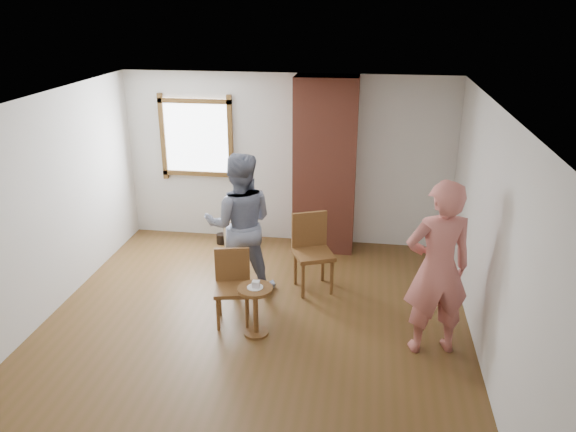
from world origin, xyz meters
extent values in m
plane|color=brown|center=(0.00, 0.00, 0.00)|extent=(5.50, 5.50, 0.00)
cube|color=silver|center=(0.00, 2.75, 1.30)|extent=(5.00, 0.04, 2.60)
cube|color=silver|center=(-2.50, 0.00, 1.30)|extent=(0.04, 5.50, 2.60)
cube|color=silver|center=(2.50, 0.00, 1.30)|extent=(0.04, 5.50, 2.60)
cube|color=white|center=(0.00, 0.00, 2.60)|extent=(5.00, 5.50, 0.04)
cube|color=brown|center=(-1.40, 2.71, 1.60)|extent=(1.14, 0.06, 1.34)
cube|color=white|center=(-1.40, 2.73, 1.60)|extent=(1.00, 0.02, 1.20)
cube|color=#9A4A36|center=(0.60, 2.50, 1.30)|extent=(0.90, 0.50, 2.60)
cylinder|color=tan|center=(-0.77, 2.40, 0.22)|extent=(0.46, 0.46, 0.45)
cylinder|color=black|center=(-0.99, 2.40, 0.08)|extent=(0.16, 0.16, 0.16)
cube|color=brown|center=(-0.26, 0.18, 0.44)|extent=(0.48, 0.48, 0.05)
cylinder|color=brown|center=(-0.39, -0.01, 0.22)|extent=(0.04, 0.04, 0.44)
cylinder|color=brown|center=(-0.06, 0.05, 0.22)|extent=(0.04, 0.04, 0.44)
cylinder|color=brown|center=(-0.46, 0.31, 0.22)|extent=(0.04, 0.04, 0.44)
cylinder|color=brown|center=(-0.13, 0.38, 0.22)|extent=(0.04, 0.04, 0.44)
cube|color=brown|center=(-0.30, 0.37, 0.66)|extent=(0.41, 0.12, 0.44)
cube|color=brown|center=(0.59, 1.13, 0.51)|extent=(0.62, 0.62, 0.06)
cylinder|color=brown|center=(0.48, 0.88, 0.25)|extent=(0.04, 0.04, 0.51)
cylinder|color=brown|center=(0.84, 1.03, 0.25)|extent=(0.04, 0.04, 0.51)
cylinder|color=brown|center=(0.34, 1.24, 0.25)|extent=(0.04, 0.04, 0.51)
cylinder|color=brown|center=(0.69, 1.38, 0.25)|extent=(0.04, 0.04, 0.51)
cube|color=brown|center=(0.51, 1.33, 0.76)|extent=(0.45, 0.22, 0.51)
cylinder|color=brown|center=(0.06, -0.02, 0.58)|extent=(0.40, 0.40, 0.04)
cylinder|color=brown|center=(0.06, -0.02, 0.29)|extent=(0.06, 0.06, 0.54)
cylinder|color=brown|center=(0.06, -0.02, 0.01)|extent=(0.28, 0.28, 0.03)
cylinder|color=white|center=(0.06, -0.02, 0.60)|extent=(0.18, 0.18, 0.01)
cube|color=silver|center=(0.07, -0.02, 0.64)|extent=(0.08, 0.07, 0.06)
imported|color=#121B34|center=(-0.34, 0.99, 0.93)|extent=(1.01, 0.85, 1.86)
imported|color=#CA6E65|center=(2.00, -0.03, 0.97)|extent=(0.80, 0.62, 1.95)
camera|label=1|loc=(1.23, -5.43, 3.60)|focal=35.00mm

